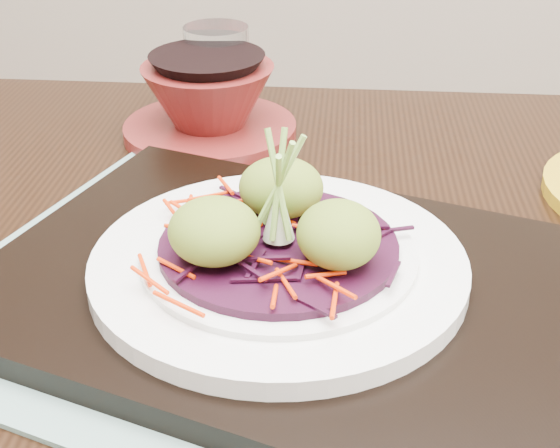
{
  "coord_description": "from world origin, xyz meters",
  "views": [
    {
      "loc": [
        -0.04,
        -0.43,
        1.11
      ],
      "look_at": [
        -0.07,
        0.05,
        0.84
      ],
      "focal_mm": 50.0,
      "sensor_mm": 36.0,
      "label": 1
    }
  ],
  "objects_px": {
    "dining_table": "(236,386)",
    "serving_tray": "(279,284)",
    "water_glass": "(217,72)",
    "white_plate": "(279,262)",
    "terracotta_bowl_set": "(209,105)"
  },
  "relations": [
    {
      "from": "serving_tray",
      "to": "water_glass",
      "type": "xyz_separation_m",
      "value": [
        -0.08,
        0.35,
        0.04
      ]
    },
    {
      "from": "serving_tray",
      "to": "water_glass",
      "type": "bearing_deg",
      "value": 124.47
    },
    {
      "from": "serving_tray",
      "to": "white_plate",
      "type": "bearing_deg",
      "value": 20.9
    },
    {
      "from": "water_glass",
      "to": "dining_table",
      "type": "bearing_deg",
      "value": -81.6
    },
    {
      "from": "dining_table",
      "to": "water_glass",
      "type": "xyz_separation_m",
      "value": [
        -0.05,
        0.33,
        0.15
      ]
    },
    {
      "from": "dining_table",
      "to": "serving_tray",
      "type": "distance_m",
      "value": 0.13
    },
    {
      "from": "dining_table",
      "to": "terracotta_bowl_set",
      "type": "distance_m",
      "value": 0.31
    },
    {
      "from": "serving_tray",
      "to": "water_glass",
      "type": "relative_size",
      "value": 4.09
    },
    {
      "from": "dining_table",
      "to": "terracotta_bowl_set",
      "type": "bearing_deg",
      "value": 102.63
    },
    {
      "from": "dining_table",
      "to": "water_glass",
      "type": "height_order",
      "value": "water_glass"
    },
    {
      "from": "dining_table",
      "to": "white_plate",
      "type": "height_order",
      "value": "white_plate"
    },
    {
      "from": "terracotta_bowl_set",
      "to": "white_plate",
      "type": "bearing_deg",
      "value": -73.46
    },
    {
      "from": "water_glass",
      "to": "terracotta_bowl_set",
      "type": "height_order",
      "value": "water_glass"
    },
    {
      "from": "water_glass",
      "to": "terracotta_bowl_set",
      "type": "bearing_deg",
      "value": -92.22
    },
    {
      "from": "serving_tray",
      "to": "terracotta_bowl_set",
      "type": "relative_size",
      "value": 1.93
    }
  ]
}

